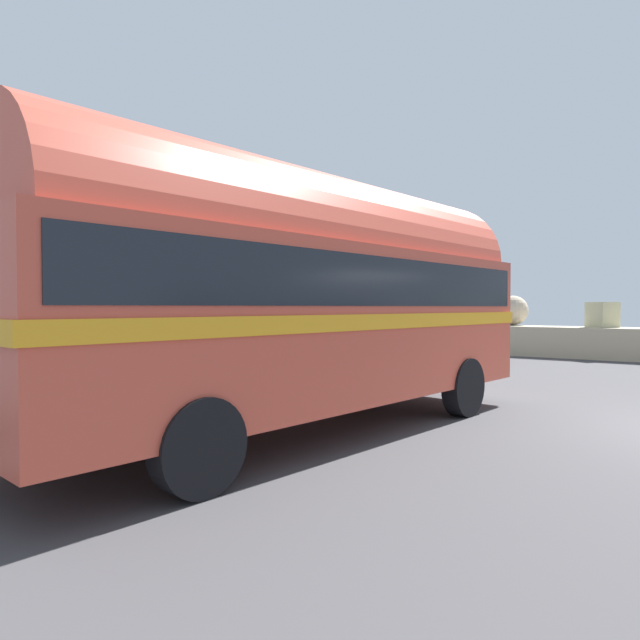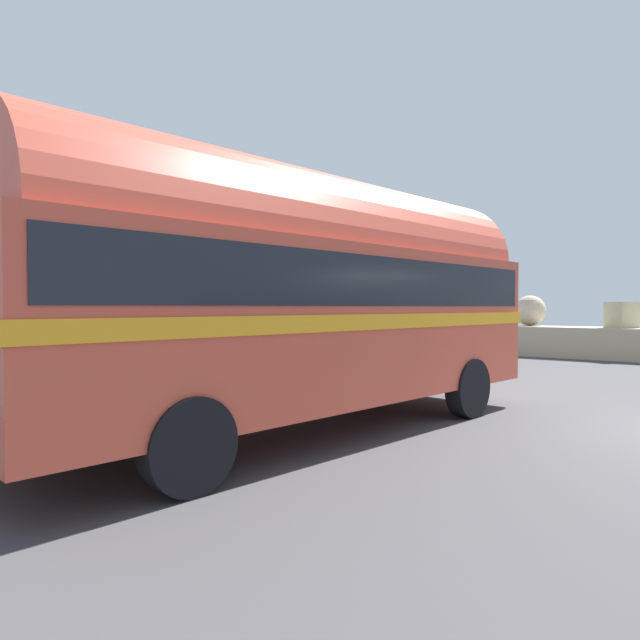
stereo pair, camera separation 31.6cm
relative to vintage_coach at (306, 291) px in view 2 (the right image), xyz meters
The scene contains 2 objects.
vintage_coach is the anchor object (origin of this frame).
second_coach 3.84m from the vintage_coach, behind, with size 2.51×8.60×3.70m.
Camera 2 is at (-0.05, -9.29, 1.82)m, focal length 30.82 mm.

